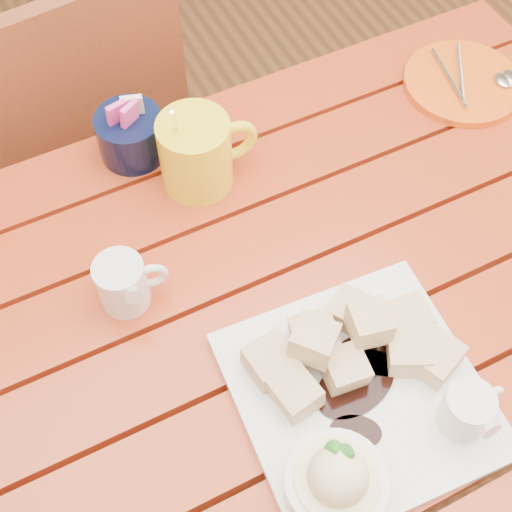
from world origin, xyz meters
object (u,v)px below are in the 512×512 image
dessert_plate (358,405)px  coffee_mug_right (198,152)px  chair_far (65,151)px  orange_saucer (464,82)px  table (282,350)px

dessert_plate → coffee_mug_right: bearing=92.3°
coffee_mug_right → chair_far: size_ratio=0.18×
orange_saucer → dessert_plate: bearing=-137.9°
orange_saucer → chair_far: (-0.59, 0.38, -0.25)m
coffee_mug_right → orange_saucer: size_ratio=0.90×
dessert_plate → coffee_mug_right: size_ratio=1.76×
dessert_plate → orange_saucer: 0.58m
orange_saucer → coffee_mug_right: bearing=178.4°
table → dessert_plate: dessert_plate is taller
table → dessert_plate: (0.01, -0.15, 0.14)m
chair_far → coffee_mug_right: bearing=104.8°
table → chair_far: size_ratio=1.32×
dessert_plate → chair_far: 0.83m
table → chair_far: chair_far is taller
chair_far → table: bearing=97.3°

